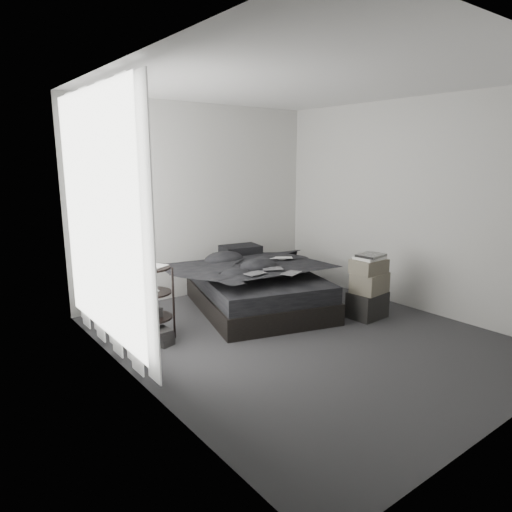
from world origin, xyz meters
TOP-DOWN VIEW (x-y plane):
  - floor at (0.00, 0.00)m, footprint 3.60×4.20m
  - ceiling at (0.00, 0.00)m, footprint 3.60×4.20m
  - wall_back at (0.00, 2.10)m, footprint 3.60×0.01m
  - wall_left at (-1.80, 0.00)m, footprint 0.01×4.20m
  - wall_right at (1.80, 0.00)m, footprint 0.01×4.20m
  - window_left at (-1.78, 0.90)m, footprint 0.02×2.00m
  - curtain_left at (-1.73, 0.90)m, footprint 0.06×2.12m
  - bed at (0.20, 1.02)m, footprint 1.86×2.17m
  - mattress at (0.20, 1.02)m, footprint 1.80×2.11m
  - duvet at (0.18, 0.98)m, footprint 1.75×1.90m
  - pillow_lower at (0.35, 1.72)m, footprint 0.64×0.52m
  - pillow_upper at (0.41, 1.69)m, footprint 0.58×0.45m
  - laptop at (0.54, 0.97)m, footprint 0.35×0.32m
  - comic_a at (-0.16, 0.61)m, footprint 0.25×0.18m
  - comic_b at (0.14, 0.66)m, footprint 0.28×0.25m
  - comic_c at (0.18, 0.37)m, footprint 0.27×0.22m
  - side_stand at (-1.29, 0.91)m, footprint 0.51×0.51m
  - papers at (-1.28, 0.90)m, footprint 0.36×0.33m
  - floor_books at (-1.28, 0.72)m, footprint 0.20×0.25m
  - box_lower at (1.05, -0.03)m, footprint 0.43×0.35m
  - box_mid at (1.06, -0.04)m, footprint 0.43×0.35m
  - box_upper at (1.04, -0.03)m, footprint 0.38×0.31m
  - art_book_white at (1.05, -0.03)m, footprint 0.33×0.27m
  - art_book_snake at (1.06, -0.04)m, footprint 0.34×0.29m

SIDE VIEW (x-z plane):
  - floor at x=0.00m, z-range -0.01..0.01m
  - floor_books at x=-1.28m, z-range 0.00..0.16m
  - bed at x=0.20m, z-range 0.00..0.25m
  - box_lower at x=1.05m, z-range 0.00..0.31m
  - mattress at x=0.20m, z-range 0.25..0.45m
  - side_stand at x=-1.29m, z-range 0.00..0.78m
  - box_mid at x=1.06m, z-range 0.31..0.55m
  - pillow_lower at x=0.35m, z-range 0.45..0.58m
  - duvet at x=0.18m, z-range 0.45..0.67m
  - box_upper at x=1.04m, z-range 0.55..0.72m
  - pillow_upper at x=0.41m, z-range 0.58..0.69m
  - comic_a at x=-0.16m, z-range 0.67..0.67m
  - comic_b at x=0.14m, z-range 0.67..0.68m
  - laptop at x=0.54m, z-range 0.67..0.69m
  - comic_c at x=0.18m, z-range 0.68..0.68m
  - art_book_white at x=1.05m, z-range 0.72..0.75m
  - art_book_snake at x=1.06m, z-range 0.75..0.78m
  - papers at x=-1.28m, z-range 0.78..0.79m
  - curtain_left at x=-1.73m, z-range 0.04..2.52m
  - wall_back at x=0.00m, z-range 0.00..2.60m
  - wall_left at x=-1.80m, z-range 0.00..2.60m
  - wall_right at x=1.80m, z-range 0.00..2.60m
  - window_left at x=-1.78m, z-range 0.20..2.50m
  - ceiling at x=0.00m, z-range 2.60..2.60m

